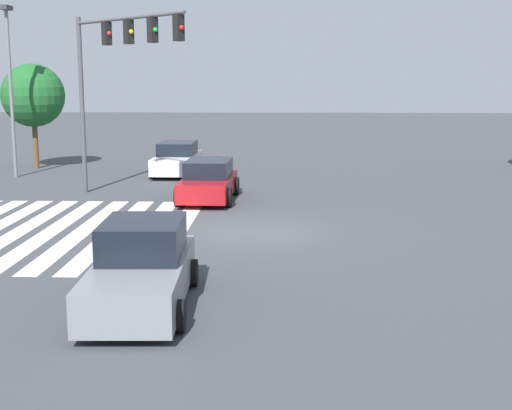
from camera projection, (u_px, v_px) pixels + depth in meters
name	position (u px, v px, depth m)	size (l,w,h in m)	color
ground_plane	(256.00, 232.00, 21.39)	(139.56, 139.56, 0.00)	#3D3F44
crosswalk_markings	(53.00, 230.00, 21.62)	(10.09, 8.20, 0.01)	silver
traffic_signal_mast	(115.00, 59.00, 25.92)	(4.91, 4.91, 6.86)	#47474C
car_0	(177.00, 159.00, 33.73)	(4.62, 2.12, 1.52)	silver
car_1	(208.00, 181.00, 26.71)	(4.39, 2.14, 1.52)	maroon
car_2	(141.00, 269.00, 14.45)	(4.73, 2.18, 1.71)	gray
street_light_pole_b	(10.00, 75.00, 32.20)	(0.80, 0.36, 7.71)	slate
tree_corner_c	(33.00, 96.00, 35.47)	(3.13, 3.13, 5.22)	brown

